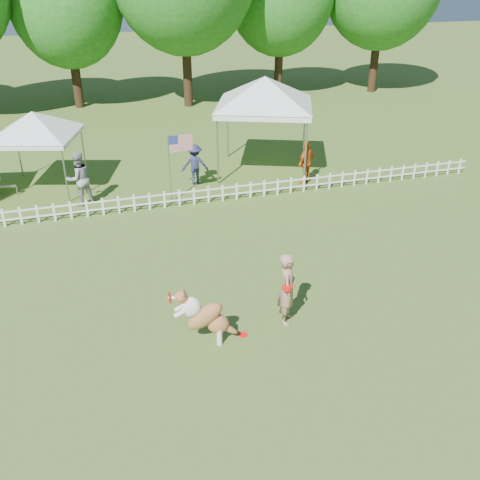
% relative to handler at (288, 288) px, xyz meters
% --- Properties ---
extents(ground, '(120.00, 120.00, 0.00)m').
position_rel_handler_xyz_m(ground, '(-0.84, 0.11, -0.86)').
color(ground, '#486921').
rests_on(ground, ground).
extents(picket_fence, '(22.00, 0.08, 0.60)m').
position_rel_handler_xyz_m(picket_fence, '(-0.84, 7.11, -0.56)').
color(picket_fence, white).
rests_on(picket_fence, ground).
extents(handler, '(0.64, 0.75, 1.73)m').
position_rel_handler_xyz_m(handler, '(0.00, 0.00, 0.00)').
color(handler, '#A27B61').
rests_on(handler, ground).
extents(dog, '(1.35, 0.70, 1.33)m').
position_rel_handler_xyz_m(dog, '(-1.92, -0.22, -0.20)').
color(dog, brown).
rests_on(dog, ground).
extents(frisbee_on_turf, '(0.26, 0.26, 0.02)m').
position_rel_handler_xyz_m(frisbee_on_turf, '(-1.11, -0.23, -0.85)').
color(frisbee_on_turf, red).
rests_on(frisbee_on_turf, ground).
extents(canopy_tent_left, '(3.30, 3.30, 2.75)m').
position_rel_handler_xyz_m(canopy_tent_left, '(-5.46, 10.08, 0.51)').
color(canopy_tent_left, white).
rests_on(canopy_tent_left, ground).
extents(canopy_tent_right, '(4.46, 4.46, 3.54)m').
position_rel_handler_xyz_m(canopy_tent_right, '(2.74, 9.62, 0.91)').
color(canopy_tent_right, white).
rests_on(canopy_tent_right, ground).
extents(flag_pole, '(0.90, 0.22, 2.34)m').
position_rel_handler_xyz_m(flag_pole, '(-1.28, 7.54, 0.31)').
color(flag_pole, gray).
rests_on(flag_pole, ground).
extents(spectator_a, '(1.09, 0.99, 1.82)m').
position_rel_handler_xyz_m(spectator_a, '(-4.21, 8.26, 0.05)').
color(spectator_a, '#97979C').
rests_on(spectator_a, ground).
extents(spectator_b, '(1.06, 0.73, 1.50)m').
position_rel_handler_xyz_m(spectator_b, '(-0.12, 8.99, -0.11)').
color(spectator_b, '#23254A').
rests_on(spectator_b, ground).
extents(spectator_c, '(1.00, 0.85, 1.61)m').
position_rel_handler_xyz_m(spectator_c, '(3.81, 7.89, -0.06)').
color(spectator_c, '#D16118').
rests_on(spectator_c, ground).
extents(tree_center_left, '(6.00, 6.00, 9.80)m').
position_rel_handler_xyz_m(tree_center_left, '(-3.84, 22.61, 4.04)').
color(tree_center_left, '#23621C').
rests_on(tree_center_left, ground).
extents(tree_right, '(6.20, 6.20, 10.40)m').
position_rel_handler_xyz_m(tree_right, '(8.16, 22.61, 4.34)').
color(tree_right, '#23621C').
rests_on(tree_right, ground).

